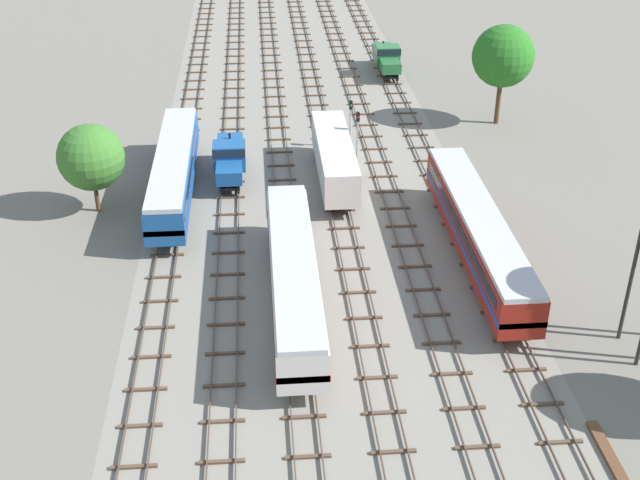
# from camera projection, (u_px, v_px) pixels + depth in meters

# --- Properties ---
(ground_plane) EXTENTS (480.00, 480.00, 0.00)m
(ground_plane) POSITION_uv_depth(u_px,v_px,m) (305.00, 163.00, 74.04)
(ground_plane) COLOR slate
(ballast_bed) EXTENTS (25.97, 176.00, 0.01)m
(ballast_bed) POSITION_uv_depth(u_px,v_px,m) (305.00, 163.00, 74.03)
(ballast_bed) COLOR gray
(ballast_bed) RESTS_ON ground
(track_far_left) EXTENTS (2.40, 126.00, 0.29)m
(track_far_left) POSITION_uv_depth(u_px,v_px,m) (182.00, 161.00, 74.07)
(track_far_left) COLOR #47382D
(track_far_left) RESTS_ON ground
(track_left) EXTENTS (2.40, 126.00, 0.29)m
(track_left) POSITION_uv_depth(u_px,v_px,m) (231.00, 160.00, 74.38)
(track_left) COLOR #47382D
(track_left) RESTS_ON ground
(track_centre_left) EXTENTS (2.40, 126.00, 0.29)m
(track_centre_left) POSITION_uv_depth(u_px,v_px,m) (280.00, 158.00, 74.68)
(track_centre_left) COLOR #47382D
(track_centre_left) RESTS_ON ground
(track_centre) EXTENTS (2.40, 126.00, 0.29)m
(track_centre) POSITION_uv_depth(u_px,v_px,m) (329.00, 156.00, 74.99)
(track_centre) COLOR #47382D
(track_centre) RESTS_ON ground
(track_centre_right) EXTENTS (2.40, 126.00, 0.29)m
(track_centre_right) POSITION_uv_depth(u_px,v_px,m) (377.00, 155.00, 75.29)
(track_centre_right) COLOR #47382D
(track_centre_right) RESTS_ON ground
(track_right) EXTENTS (2.40, 126.00, 0.29)m
(track_right) POSITION_uv_depth(u_px,v_px,m) (424.00, 153.00, 75.60)
(track_right) COLOR #47382D
(track_right) RESTS_ON ground
(diesel_railcar_centre_left_nearest) EXTENTS (2.96, 20.50, 3.80)m
(diesel_railcar_centre_left_nearest) POSITION_uv_depth(u_px,v_px,m) (294.00, 275.00, 52.67)
(diesel_railcar_centre_left_nearest) COLOR beige
(diesel_railcar_centre_left_nearest) RESTS_ON ground
(passenger_coach_right_near) EXTENTS (2.96, 22.00, 3.80)m
(passenger_coach_right_near) POSITION_uv_depth(u_px,v_px,m) (478.00, 230.00, 57.86)
(passenger_coach_right_near) COLOR maroon
(passenger_coach_right_near) RESTS_ON ground
(diesel_railcar_far_left_mid) EXTENTS (2.96, 20.50, 3.80)m
(diesel_railcar_far_left_mid) POSITION_uv_depth(u_px,v_px,m) (174.00, 169.00, 66.68)
(diesel_railcar_far_left_mid) COLOR #194C8C
(diesel_railcar_far_left_mid) RESTS_ON ground
(freight_boxcar_centre_midfar) EXTENTS (2.87, 14.00, 3.60)m
(freight_boxcar_centre_midfar) POSITION_uv_depth(u_px,v_px,m) (334.00, 157.00, 69.22)
(freight_boxcar_centre_midfar) COLOR beige
(freight_boxcar_centre_midfar) RESTS_ON ground
(shunter_loco_left_far) EXTENTS (2.74, 8.46, 3.10)m
(shunter_loco_left_far) POSITION_uv_depth(u_px,v_px,m) (230.00, 157.00, 70.29)
(shunter_loco_left_far) COLOR #194C8C
(shunter_loco_left_far) RESTS_ON ground
(shunter_loco_right_farther) EXTENTS (2.74, 8.46, 3.10)m
(shunter_loco_right_farther) POSITION_uv_depth(u_px,v_px,m) (387.00, 57.00, 95.04)
(shunter_loco_right_farther) COLOR #286638
(shunter_loco_right_farther) RESTS_ON ground
(signal_post_nearest) EXTENTS (0.28, 0.47, 4.71)m
(signal_post_nearest) POSITION_uv_depth(u_px,v_px,m) (351.00, 117.00, 75.64)
(signal_post_nearest) COLOR gray
(signal_post_nearest) RESTS_ON ground
(signal_post_near) EXTENTS (0.28, 0.47, 5.56)m
(signal_post_near) POSITION_uv_depth(u_px,v_px,m) (357.00, 133.00, 70.91)
(signal_post_near) COLOR gray
(signal_post_near) RESTS_ON ground
(lineside_tree_1) EXTENTS (5.98, 5.98, 9.81)m
(lineside_tree_1) POSITION_uv_depth(u_px,v_px,m) (503.00, 56.00, 79.17)
(lineside_tree_1) COLOR #4C331E
(lineside_tree_1) RESTS_ON ground
(lineside_tree_2) EXTENTS (5.20, 5.20, 7.23)m
(lineside_tree_2) POSITION_uv_depth(u_px,v_px,m) (91.00, 157.00, 63.75)
(lineside_tree_2) COLOR #4C331E
(lineside_tree_2) RESTS_ON ground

